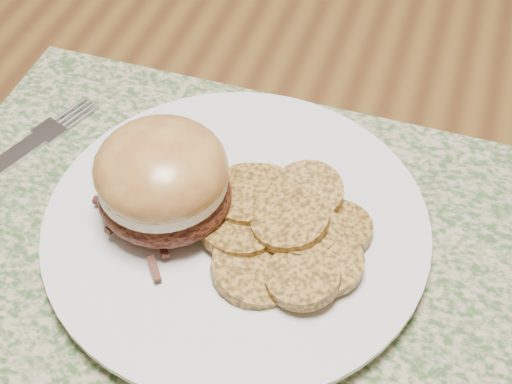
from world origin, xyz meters
TOP-DOWN VIEW (x-y plane):
  - dining_table at (0.00, 0.00)m, footprint 1.50×0.90m
  - placemat at (0.01, -0.06)m, footprint 0.45×0.33m
  - dinner_plate at (0.03, -0.05)m, footprint 0.26×0.26m
  - pork_sandwich at (-0.02, -0.06)m, footprint 0.10×0.10m
  - roasted_potatoes at (0.06, -0.06)m, footprint 0.13×0.13m
  - fork at (-0.17, -0.05)m, footprint 0.09×0.19m

SIDE VIEW (x-z plane):
  - dining_table at x=0.00m, z-range 0.30..1.05m
  - placemat at x=0.01m, z-range 0.75..0.75m
  - fork at x=-0.17m, z-range 0.75..0.76m
  - dinner_plate at x=0.03m, z-range 0.75..0.77m
  - roasted_potatoes at x=0.06m, z-range 0.76..0.79m
  - pork_sandwich at x=-0.02m, z-range 0.77..0.84m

